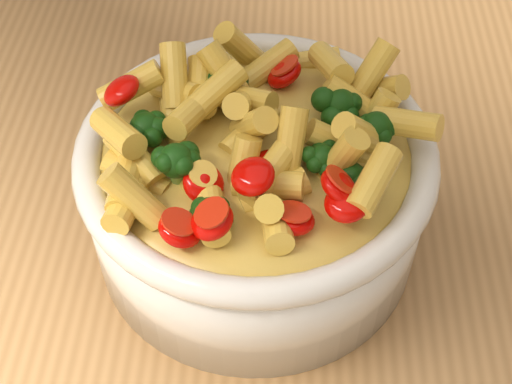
{
  "coord_description": "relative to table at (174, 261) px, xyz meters",
  "views": [
    {
      "loc": [
        0.1,
        -0.41,
        1.39
      ],
      "look_at": [
        0.08,
        -0.04,
        0.96
      ],
      "focal_mm": 50.0,
      "sensor_mm": 36.0,
      "label": 1
    }
  ],
  "objects": [
    {
      "name": "table",
      "position": [
        0.0,
        0.0,
        0.0
      ],
      "size": [
        1.2,
        0.8,
        0.9
      ],
      "color": "#AE7E4A",
      "rests_on": "ground"
    },
    {
      "name": "serving_bowl",
      "position": [
        0.08,
        -0.04,
        0.16
      ],
      "size": [
        0.27,
        0.27,
        0.12
      ],
      "color": "silver",
      "rests_on": "table"
    },
    {
      "name": "pasta_salad",
      "position": [
        0.08,
        -0.04,
        0.23
      ],
      "size": [
        0.22,
        0.22,
        0.05
      ],
      "color": "#ECC34A",
      "rests_on": "serving_bowl"
    }
  ]
}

